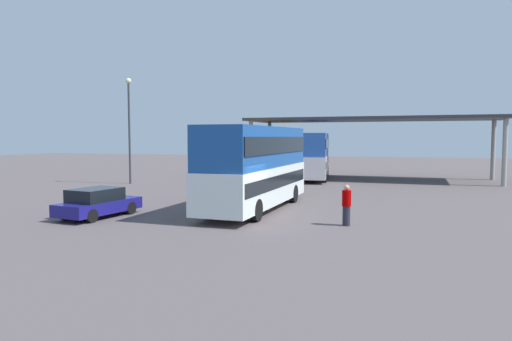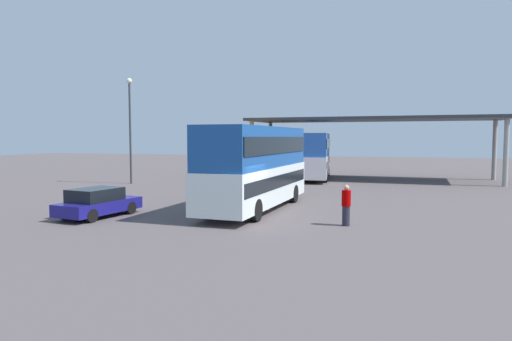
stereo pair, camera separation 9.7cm
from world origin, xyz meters
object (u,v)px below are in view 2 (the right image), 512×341
Objects in this scene: double_decker_mid_row at (314,154)px; lamppost_tall at (130,118)px; double_decker_near_canopy at (268,153)px; parked_hatchback at (98,203)px; pedestrian_waiting at (346,205)px; double_decker_main at (256,164)px.

lamppost_tall is (-13.19, -8.52, 2.97)m from double_decker_mid_row.
parked_hatchback is at bearing 178.54° from double_decker_near_canopy.
double_decker_near_canopy is 1.34× the size of lamppost_tall.
double_decker_main is at bearing -108.45° from pedestrian_waiting.
lamppost_tall is (-6.94, 13.89, 4.51)m from parked_hatchback.
double_decker_near_canopy is 1.01× the size of double_decker_mid_row.
double_decker_mid_row is at bearing -153.24° from pedestrian_waiting.
pedestrian_waiting is (18.14, -12.69, -4.32)m from lamppost_tall.
parked_hatchback is 2.47× the size of pedestrian_waiting.
double_decker_mid_row reaches higher than pedestrian_waiting.
parked_hatchback is 22.30m from double_decker_near_canopy.
double_decker_near_canopy reaches higher than pedestrian_waiting.
lamppost_tall is 4.83× the size of pedestrian_waiting.
pedestrian_waiting is at bearing -152.55° from double_decker_near_canopy.
pedestrian_waiting is (11.20, 1.20, 0.18)m from parked_hatchback.
double_decker_mid_row is 1.33× the size of lamppost_tall.
lamppost_tall reaches higher than pedestrian_waiting.
lamppost_tall reaches higher than parked_hatchback.
double_decker_near_canopy is at bearing 16.53° from double_decker_main.
parked_hatchback is at bearing -63.47° from lamppost_tall.
double_decker_main is 18.19m from double_decker_mid_row.
double_decker_mid_row is (4.16, 0.27, -0.05)m from double_decker_near_canopy.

